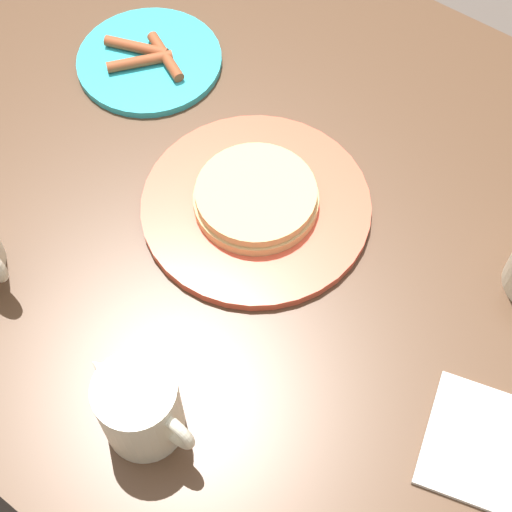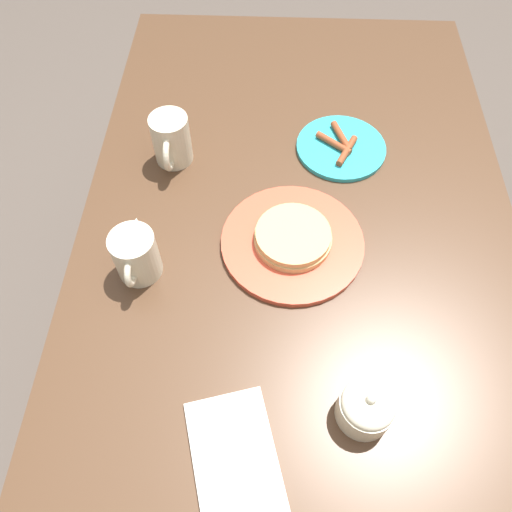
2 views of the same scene
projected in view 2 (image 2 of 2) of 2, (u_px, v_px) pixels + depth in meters
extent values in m
plane|color=#51473F|center=(281.00, 395.00, 1.49)|extent=(8.00, 8.00, 0.00)
cube|color=#4C3321|center=(298.00, 274.00, 0.90)|extent=(1.57, 0.83, 0.03)
cube|color=#4C3321|center=(179.00, 136.00, 1.61)|extent=(0.07, 0.07, 0.69)
cube|color=#4C3321|center=(400.00, 142.00, 1.59)|extent=(0.07, 0.07, 0.69)
cylinder|color=#DB5138|center=(292.00, 242.00, 0.92)|extent=(0.26, 0.26, 0.01)
cylinder|color=tan|center=(293.00, 239.00, 0.91)|extent=(0.14, 0.14, 0.01)
cylinder|color=tan|center=(293.00, 235.00, 0.89)|extent=(0.14, 0.14, 0.01)
cylinder|color=#2DADBC|center=(341.00, 148.00, 1.05)|extent=(0.19, 0.19, 0.01)
cylinder|color=brown|center=(341.00, 136.00, 1.05)|extent=(0.08, 0.04, 0.01)
cylinder|color=brown|center=(347.00, 151.00, 1.03)|extent=(0.08, 0.05, 0.01)
cylinder|color=brown|center=(334.00, 143.00, 1.04)|extent=(0.06, 0.07, 0.01)
cylinder|color=beige|center=(171.00, 139.00, 1.00)|extent=(0.08, 0.08, 0.10)
torus|color=beige|center=(169.00, 153.00, 0.97)|extent=(0.07, 0.01, 0.07)
cylinder|color=brown|center=(168.00, 122.00, 0.96)|extent=(0.07, 0.07, 0.00)
cylinder|color=beige|center=(136.00, 255.00, 0.85)|extent=(0.08, 0.08, 0.09)
cone|color=beige|center=(135.00, 227.00, 0.84)|extent=(0.04, 0.03, 0.04)
torus|color=beige|center=(131.00, 272.00, 0.82)|extent=(0.05, 0.01, 0.05)
cylinder|color=beige|center=(365.00, 409.00, 0.73)|extent=(0.08, 0.08, 0.05)
ellipsoid|color=beige|center=(369.00, 403.00, 0.71)|extent=(0.08, 0.08, 0.03)
sphere|color=beige|center=(371.00, 399.00, 0.69)|extent=(0.01, 0.01, 0.01)
cube|color=silver|center=(234.00, 455.00, 0.72)|extent=(0.20, 0.16, 0.01)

